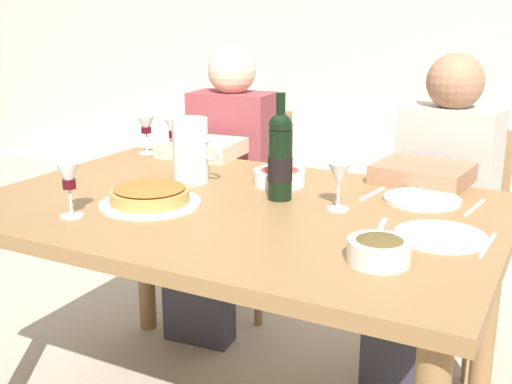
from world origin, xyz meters
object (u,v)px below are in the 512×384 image
Objects in this scene: wine_glass_centre at (174,130)px; chair_left at (245,194)px; dining_table at (236,234)px; wine_glass_left_diner at (339,176)px; wine_glass_right_diner at (146,127)px; dinner_plate_left_setting at (440,236)px; olive_bowl at (379,249)px; salad_bowl at (280,176)px; water_pitcher at (191,154)px; diner_right at (435,211)px; diner_left at (221,181)px; chair_right at (451,225)px; dinner_plate_right_setting at (422,199)px; baked_tart at (150,196)px; wine_bottle at (280,156)px; wine_glass_spare at (69,179)px.

wine_glass_centre is 0.60m from chair_left.
dining_table is 11.07× the size of wine_glass_left_diner.
dinner_plate_left_setting is (1.22, -0.44, -0.10)m from wine_glass_right_diner.
wine_glass_right_diner reaches higher than wine_glass_left_diner.
wine_glass_right_diner is at bearing 149.61° from olive_bowl.
wine_glass_centre is at bearing 161.79° from salad_bowl.
dining_table is 0.60m from dinner_plate_left_setting.
chair_left is at bearing 105.67° from water_pitcher.
dinner_plate_left_setting is 0.26× the size of chair_left.
wine_glass_left_diner is 1.15m from chair_left.
diner_right is at bearing 44.09° from salad_bowl.
water_pitcher is 1.47× the size of olive_bowl.
diner_left and diner_right have the same top height.
olive_bowl is 1.05× the size of wine_glass_left_diner.
wine_glass_left_diner is 0.92× the size of wine_glass_right_diner.
chair_right is (0.92, -0.01, 0.00)m from chair_left.
dinner_plate_right_setting is 1.00m from diner_left.
water_pitcher reaches higher than baked_tart.
chair_left is at bearing 69.32° from wine_glass_right_diner.
diner_left is at bearing 157.21° from dinner_plate_right_setting.
wine_glass_spare is (-0.43, -0.41, -0.03)m from wine_bottle.
wine_bottle is at bearing 63.43° from diner_right.
salad_bowl is 0.31m from wine_glass_left_diner.
olive_bowl is (0.75, -0.39, -0.06)m from water_pitcher.
water_pitcher is at bearing 105.54° from diner_left.
water_pitcher reaches higher than wine_glass_right_diner.
dining_table is 1.02m from chair_left.
wine_bottle is 0.34m from water_pitcher.
dinner_plate_right_setting is at bearing 44.96° from wine_glass_left_diner.
wine_glass_left_diner is 0.98m from wine_glass_right_diner.
water_pitcher is 1.42× the size of wine_glass_right_diner.
wine_glass_spare reaches higher than baked_tart.
wine_glass_right_diner is at bearing 45.26° from diner_left.
baked_tart is 0.25× the size of diner_left.
wine_glass_left_diner reaches higher than chair_left.
wine_glass_right_diner is (-0.92, 0.34, 0.01)m from wine_glass_left_diner.
olive_bowl is (0.71, -0.12, 0.01)m from baked_tart.
dinner_plate_left_setting is at bearing -22.01° from wine_glass_centre.
water_pitcher reaches higher than olive_bowl.
wine_glass_right_diner is at bearing 64.28° from chair_left.
water_pitcher is at bearing -158.98° from salad_bowl.
water_pitcher is at bearing 52.20° from chair_right.
wine_glass_left_diner is at bearing 83.33° from chair_right.
wine_glass_right_diner is (-0.63, 0.42, 0.20)m from dining_table.
salad_bowl is 0.19× the size of chair_right.
dining_table is 1.01m from chair_right.
wine_glass_left_diner is at bearing 80.28° from diner_right.
salad_bowl is 0.56m from wine_glass_centre.
baked_tart is at bearing -143.13° from wine_bottle.
wine_glass_right_diner is 1.30m from dinner_plate_left_setting.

